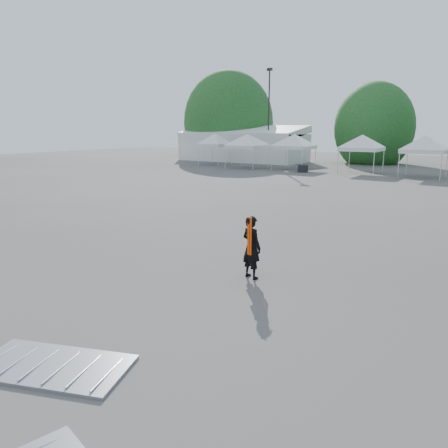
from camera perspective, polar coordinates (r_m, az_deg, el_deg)
The scene contains 13 objects.
ground at distance 12.45m, azimuth 4.70°, elevation -5.63°, with size 120.00×120.00×0.00m, color #474442.
marquee at distance 53.20m, azimuth 2.43°, elevation 10.34°, with size 15.00×6.25×4.23m.
light_pole_west at distance 50.35m, azimuth 5.87°, elevation 14.50°, with size 0.60×0.25×10.30m.
tree_far_w at distance 57.85m, azimuth 0.58°, elevation 13.05°, with size 4.80×4.80×7.30m.
tree_mid_w at distance 52.21m, azimuth 19.00°, elevation 11.81°, with size 4.16×4.16×6.33m.
tent_a at distance 47.76m, azimuth -1.18°, elevation 11.42°, with size 3.94×3.94×3.88m.
tent_b at distance 43.65m, azimuth 3.08°, elevation 11.32°, with size 4.74×4.74×3.88m.
tent_c at distance 42.69m, azimuth 9.17°, elevation 11.16°, with size 4.72×4.72×3.88m.
tent_d at distance 40.32m, azimuth 17.63°, elevation 10.69°, with size 4.61×4.61×3.88m.
tent_e at distance 38.34m, azimuth 24.83°, elevation 10.08°, with size 4.56×4.56×3.88m.
man at distance 11.34m, azimuth 3.61°, elevation -3.02°, with size 0.69×0.55×1.66m.
barrier_left at distance 8.02m, azimuth -21.51°, elevation -16.83°, with size 2.78×2.04×0.08m.
crate_west at distance 40.03m, azimuth 10.27°, elevation 7.13°, with size 0.82×0.64×0.64m, color black.
Camera 1 is at (5.72, -10.37, 3.84)m, focal length 35.00 mm.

